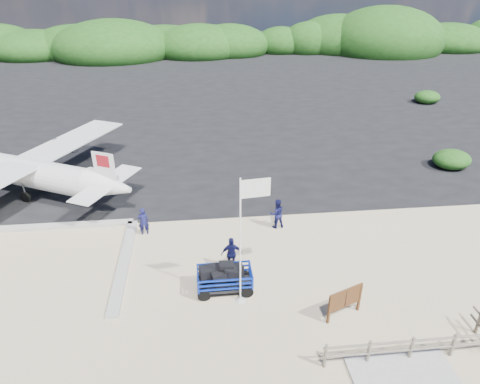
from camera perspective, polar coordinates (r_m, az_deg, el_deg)
The scene contains 12 objects.
ground at distance 18.99m, azimuth -2.03°, elevation -11.39°, with size 160.00×160.00×0.00m, color beige.
asphalt_apron at distance 46.29m, azimuth -4.83°, elevation 12.65°, with size 90.00×50.00×0.04m, color #B2B2B2, non-canonical shape.
lagoon at distance 21.73m, azimuth -27.10°, elevation -9.26°, with size 9.00×7.00×0.40m, color #B2B2B2, non-canonical shape.
vegetation_band at distance 70.74m, azimuth -5.48°, elevation 17.88°, with size 124.00×8.00×4.40m, color #B2B2B2, non-canonical shape.
fence at distance 16.89m, azimuth 21.55°, elevation -19.98°, with size 6.40×2.00×1.10m, color #B2B2B2, non-canonical shape.
baggage_cart at distance 18.38m, azimuth -2.03°, elevation -12.96°, with size 2.45×1.40×1.23m, color #0B2AAD, non-canonical shape.
flagpole at distance 17.92m, azimuth 0.04°, elevation -14.22°, with size 1.10×0.46×5.52m, color white, non-canonical shape.
signboard at distance 17.71m, azimuth 13.53°, elevation -15.79°, with size 1.67×0.16×1.37m, color #583419, non-canonical shape.
crew_a at distance 21.93m, azimuth -12.78°, elevation -3.84°, with size 0.54×0.36×1.49m, color #131548.
crew_b at distance 22.01m, azimuth 4.93°, elevation -2.89°, with size 0.78×0.61×1.60m, color #131548.
crew_c at distance 19.02m, azimuth -1.11°, elevation -8.22°, with size 0.95×0.39×1.62m, color #131548.
aircraft_large at distance 45.15m, azimuth 12.51°, elevation 11.71°, with size 14.94×14.94×4.48m, color #B2B2B2, non-canonical shape.
Camera 1 is at (-0.89, -14.71, 11.98)m, focal length 32.00 mm.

